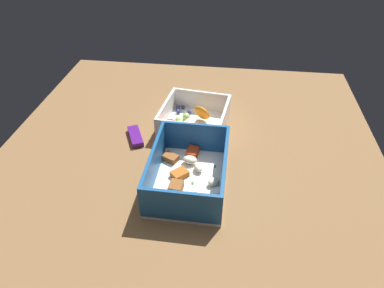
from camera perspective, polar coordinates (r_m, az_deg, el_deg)
The scene contains 5 objects.
table_surface at distance 74.04cm, azimuth -0.34°, elevation -1.21°, with size 80.00×80.00×2.00cm, color brown.
pasta_container at distance 63.87cm, azimuth -0.59°, elevation -4.93°, with size 19.60×13.81×6.99cm.
fruit_bowl at distance 78.45cm, azimuth 0.11°, elevation 3.87°, with size 16.03×15.83×5.37cm.
candy_bar at distance 76.61cm, azimuth -9.33°, elevation 1.25°, with size 7.00×2.40×1.20cm, color #51197A.
paper_cup_liner at distance 89.15cm, azimuth -1.43°, elevation 7.81°, with size 3.91×3.91×2.14cm, color white.
Camera 1 is at (-57.07, -7.67, 47.55)cm, focal length 32.30 mm.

